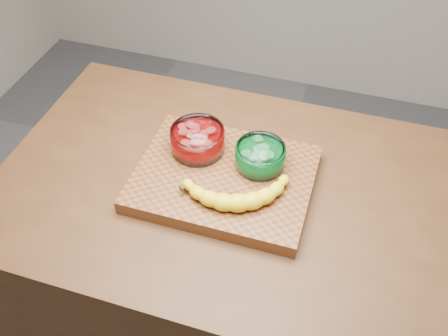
% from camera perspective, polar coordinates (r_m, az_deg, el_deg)
% --- Properties ---
extents(counter, '(1.20, 0.80, 0.90)m').
position_cam_1_polar(counter, '(1.66, 0.00, -12.34)').
color(counter, '#472915').
rests_on(counter, ground).
extents(cutting_board, '(0.45, 0.35, 0.04)m').
position_cam_1_polar(cutting_board, '(1.29, 0.00, -1.24)').
color(cutting_board, brown).
rests_on(cutting_board, counter).
extents(bowl_red, '(0.14, 0.14, 0.07)m').
position_cam_1_polar(bowl_red, '(1.32, -3.03, 3.21)').
color(bowl_red, white).
rests_on(bowl_red, cutting_board).
extents(bowl_green, '(0.13, 0.13, 0.06)m').
position_cam_1_polar(bowl_green, '(1.28, 4.15, 1.36)').
color(bowl_green, white).
rests_on(bowl_green, cutting_board).
extents(banana, '(0.29, 0.18, 0.04)m').
position_cam_1_polar(banana, '(1.22, 1.21, -2.15)').
color(banana, yellow).
rests_on(banana, cutting_board).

